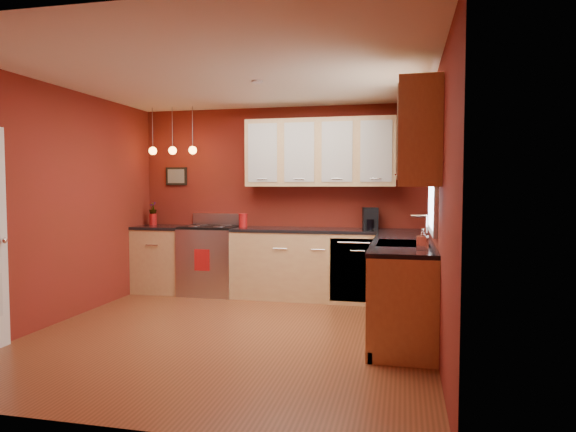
% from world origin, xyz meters
% --- Properties ---
extents(floor, '(4.20, 4.20, 0.00)m').
position_xyz_m(floor, '(0.00, 0.00, 0.00)').
color(floor, brown).
rests_on(floor, ground).
extents(ceiling, '(4.00, 4.20, 0.02)m').
position_xyz_m(ceiling, '(0.00, 0.00, 2.60)').
color(ceiling, white).
rests_on(ceiling, wall_back).
extents(wall_back, '(4.00, 0.02, 2.60)m').
position_xyz_m(wall_back, '(0.00, 2.10, 1.30)').
color(wall_back, maroon).
rests_on(wall_back, floor).
extents(wall_front, '(4.00, 0.02, 2.60)m').
position_xyz_m(wall_front, '(0.00, -2.10, 1.30)').
color(wall_front, maroon).
rests_on(wall_front, floor).
extents(wall_left, '(0.02, 4.20, 2.60)m').
position_xyz_m(wall_left, '(-2.00, 0.00, 1.30)').
color(wall_left, maroon).
rests_on(wall_left, floor).
extents(wall_right, '(0.02, 4.20, 2.60)m').
position_xyz_m(wall_right, '(2.00, 0.00, 1.30)').
color(wall_right, maroon).
rests_on(wall_right, floor).
extents(base_cabinets_back_left, '(0.70, 0.60, 0.90)m').
position_xyz_m(base_cabinets_back_left, '(-1.65, 1.80, 0.45)').
color(base_cabinets_back_left, tan).
rests_on(base_cabinets_back_left, floor).
extents(base_cabinets_back_right, '(2.54, 0.60, 0.90)m').
position_xyz_m(base_cabinets_back_right, '(0.73, 1.80, 0.45)').
color(base_cabinets_back_right, tan).
rests_on(base_cabinets_back_right, floor).
extents(base_cabinets_right, '(0.60, 2.10, 0.90)m').
position_xyz_m(base_cabinets_right, '(1.70, 0.45, 0.45)').
color(base_cabinets_right, tan).
rests_on(base_cabinets_right, floor).
extents(counter_back_left, '(0.70, 0.62, 0.04)m').
position_xyz_m(counter_back_left, '(-1.65, 1.80, 0.92)').
color(counter_back_left, black).
rests_on(counter_back_left, base_cabinets_back_left).
extents(counter_back_right, '(2.54, 0.62, 0.04)m').
position_xyz_m(counter_back_right, '(0.73, 1.80, 0.92)').
color(counter_back_right, black).
rests_on(counter_back_right, base_cabinets_back_right).
extents(counter_right, '(0.62, 2.10, 0.04)m').
position_xyz_m(counter_right, '(1.70, 0.45, 0.92)').
color(counter_right, black).
rests_on(counter_right, base_cabinets_right).
extents(gas_range, '(0.76, 0.64, 1.11)m').
position_xyz_m(gas_range, '(-0.92, 1.80, 0.48)').
color(gas_range, '#B0B0B4').
rests_on(gas_range, floor).
extents(dishwasher_front, '(0.60, 0.02, 0.80)m').
position_xyz_m(dishwasher_front, '(1.10, 1.51, 0.45)').
color(dishwasher_front, '#B0B0B4').
rests_on(dishwasher_front, base_cabinets_back_right).
extents(sink, '(0.50, 0.70, 0.33)m').
position_xyz_m(sink, '(1.70, 0.30, 0.92)').
color(sink, gray).
rests_on(sink, counter_right).
extents(window, '(0.06, 1.02, 1.22)m').
position_xyz_m(window, '(1.97, 0.30, 1.69)').
color(window, white).
rests_on(window, wall_right).
extents(upper_cabinets_back, '(2.00, 0.35, 0.90)m').
position_xyz_m(upper_cabinets_back, '(0.60, 1.93, 1.95)').
color(upper_cabinets_back, tan).
rests_on(upper_cabinets_back, wall_back).
extents(upper_cabinets_right, '(0.35, 1.95, 0.90)m').
position_xyz_m(upper_cabinets_right, '(1.82, 0.32, 1.95)').
color(upper_cabinets_right, tan).
rests_on(upper_cabinets_right, wall_right).
extents(wall_picture, '(0.32, 0.03, 0.26)m').
position_xyz_m(wall_picture, '(-1.55, 2.08, 1.65)').
color(wall_picture, black).
rests_on(wall_picture, wall_back).
extents(pendant_lights, '(0.71, 0.11, 0.66)m').
position_xyz_m(pendant_lights, '(-1.45, 1.75, 2.01)').
color(pendant_lights, gray).
rests_on(pendant_lights, ceiling).
extents(red_canister, '(0.13, 0.13, 0.19)m').
position_xyz_m(red_canister, '(-0.45, 1.82, 1.04)').
color(red_canister, '#AD1213').
rests_on(red_canister, counter_back_right).
extents(red_vase, '(0.10, 0.10, 0.17)m').
position_xyz_m(red_vase, '(-1.84, 1.89, 1.02)').
color(red_vase, '#AD1213').
rests_on(red_vase, counter_back_left).
extents(flowers, '(0.13, 0.13, 0.19)m').
position_xyz_m(flowers, '(-1.84, 1.89, 1.18)').
color(flowers, '#AD1213').
rests_on(flowers, red_vase).
extents(coffee_maker, '(0.22, 0.22, 0.28)m').
position_xyz_m(coffee_maker, '(1.27, 1.93, 1.07)').
color(coffee_maker, black).
rests_on(coffee_maker, counter_back_right).
extents(soap_pump, '(0.11, 0.11, 0.19)m').
position_xyz_m(soap_pump, '(1.87, -0.25, 1.04)').
color(soap_pump, white).
rests_on(soap_pump, counter_right).
extents(dish_towel, '(0.21, 0.01, 0.29)m').
position_xyz_m(dish_towel, '(-0.92, 1.47, 0.52)').
color(dish_towel, '#AD1213').
rests_on(dish_towel, gas_range).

